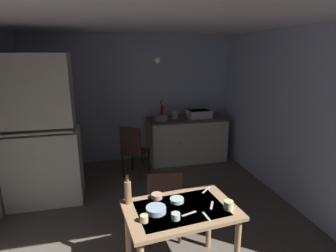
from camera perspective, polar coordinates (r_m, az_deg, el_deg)
name	(u,v)px	position (r m, az deg, el deg)	size (l,w,h in m)	color
ground_plane	(151,207)	(4.04, -3.60, -16.55)	(4.92, 4.92, 0.00)	brown
wall_back	(132,99)	(5.45, -7.49, 5.58)	(4.02, 0.10, 2.45)	silver
wall_right	(284,115)	(4.36, 23.12, 2.06)	(0.10, 3.91, 2.45)	silver
ceiling_slab	(147,19)	(3.46, -4.33, 21.40)	(4.02, 3.91, 0.10)	silver
hutch_cabinet	(41,136)	(4.20, -24.98, -1.92)	(1.01, 0.58, 2.12)	beige
counter_cabinet	(187,139)	(5.50, 3.97, -2.75)	(1.54, 0.64, 0.87)	beige
sink_basin	(199,114)	(5.44, 6.47, 2.57)	(0.44, 0.34, 0.15)	white
hand_pump	(162,111)	(5.26, -1.26, 3.25)	(0.05, 0.27, 0.39)	#B21E19
mixing_bowl_counter	(161,118)	(5.19, -1.40, 1.63)	(0.25, 0.25, 0.08)	tan
stoneware_crock	(175,115)	(5.32, 1.42, 2.23)	(0.12, 0.12, 0.13)	beige
dining_table	(181,219)	(2.69, 2.65, -18.80)	(1.08, 0.76, 0.74)	#A7815C
chair_far_side	(164,202)	(3.22, -0.91, -15.54)	(0.44, 0.44, 0.90)	#392318
chair_by_counter	(134,150)	(4.75, -7.15, -5.02)	(0.56, 0.56, 0.93)	#311C15
serving_bowl_wide	(156,210)	(2.56, -2.52, -17.03)	(0.18, 0.18, 0.05)	#9EB2C6
soup_bowl_small	(177,200)	(2.71, 1.85, -15.17)	(0.13, 0.13, 0.04)	#ADD1C1
sauce_dish	(157,196)	(2.77, -2.34, -14.39)	(0.11, 0.11, 0.05)	tan
teacup_mint	(229,205)	(2.65, 12.50, -15.79)	(0.09, 0.09, 0.08)	beige
teacup_cream	(176,216)	(2.46, 1.60, -18.29)	(0.08, 0.08, 0.06)	#ADD1C1
mug_dark	(144,219)	(2.44, -5.00, -18.67)	(0.07, 0.07, 0.06)	beige
glass_bottle	(128,192)	(2.66, -8.37, -13.38)	(0.07, 0.07, 0.30)	olive
table_knife	(206,190)	(2.95, 7.97, -13.02)	(0.17, 0.02, 0.01)	silver
teaspoon_near_bowl	(189,214)	(2.55, 4.41, -17.77)	(0.15, 0.02, 0.01)	beige
teaspoon_by_cup	(212,205)	(2.69, 9.12, -16.02)	(0.14, 0.02, 0.01)	beige
serving_spoon	(207,217)	(2.53, 8.04, -18.19)	(0.14, 0.02, 0.01)	beige
pendant_bulb	(158,60)	(3.79, -2.18, 13.52)	(0.08, 0.08, 0.08)	#F9EFCC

